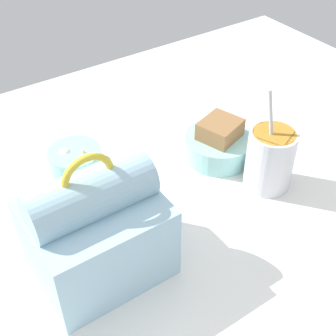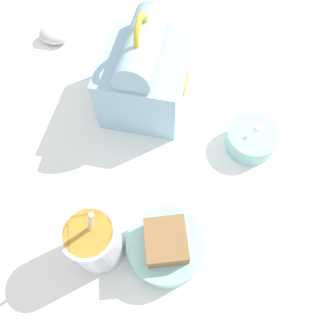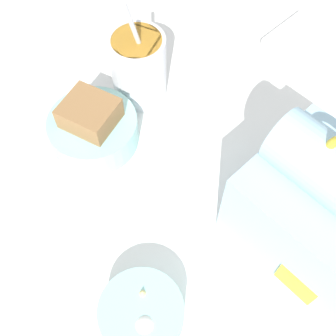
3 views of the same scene
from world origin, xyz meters
The scene contains 5 objects.
desk_surface centered at (0.00, 0.00, 1.00)cm, with size 140.00×110.00×2.00cm.
lunch_bag centered at (19.66, 3.68, 10.03)cm, with size 18.65×16.36×21.61cm.
soup_cup centered at (-14.63, 4.03, 7.96)cm, with size 8.55×8.55×19.07cm.
bento_bowl_sandwich centered at (-12.36, -7.28, 5.07)cm, with size 13.32×13.32×8.22cm.
bento_bowl_snacks centered at (12.44, -19.77, 4.20)cm, with size 10.13×10.13×4.92cm.
Camera 3 is at (22.27, -24.84, 55.94)cm, focal length 45.00 mm.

